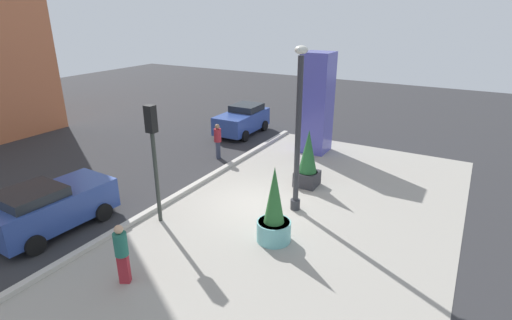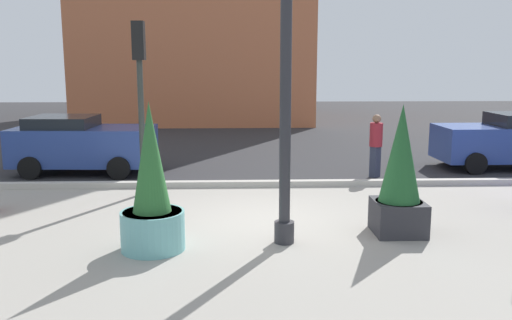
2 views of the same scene
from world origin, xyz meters
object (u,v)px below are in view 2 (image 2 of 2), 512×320
object	(u,v)px
potted_plant_by_pillar	(400,176)
pedestrian_crossing	(376,142)
potted_plant_mid_plaza	(152,195)
lamp_post	(286,82)
traffic_light_corner	(140,78)
car_intersection	(504,140)
car_passing_lane	(82,144)

from	to	relation	value
potted_plant_by_pillar	pedestrian_crossing	size ratio (longest dim) A/B	1.39
potted_plant_mid_plaza	pedestrian_crossing	world-z (taller)	potted_plant_mid_plaza
lamp_post	potted_plant_mid_plaza	size ratio (longest dim) A/B	2.30
traffic_light_corner	car_intersection	size ratio (longest dim) A/B	1.07
potted_plant_by_pillar	car_intersection	xyz separation A→B (m)	(5.14, 6.35, -0.28)
car_intersection	car_passing_lane	xyz separation A→B (m)	(-12.71, -0.23, 0.01)
traffic_light_corner	car_intersection	world-z (taller)	traffic_light_corner
lamp_post	pedestrian_crossing	size ratio (longest dim) A/B	3.34
potted_plant_by_pillar	car_passing_lane	distance (m)	9.74
lamp_post	car_passing_lane	bearing A→B (deg)	129.23
potted_plant_by_pillar	traffic_light_corner	size ratio (longest dim) A/B	0.59
potted_plant_by_pillar	pedestrian_crossing	bearing A→B (deg)	80.41
car_intersection	pedestrian_crossing	bearing A→B (deg)	-164.67
potted_plant_mid_plaza	pedestrian_crossing	bearing A→B (deg)	47.68
potted_plant_mid_plaza	traffic_light_corner	world-z (taller)	traffic_light_corner
potted_plant_mid_plaza	car_passing_lane	xyz separation A→B (m)	(-3.06, 6.85, -0.11)
pedestrian_crossing	lamp_post	bearing A→B (deg)	-118.66
potted_plant_mid_plaza	car_passing_lane	size ratio (longest dim) A/B	0.63
lamp_post	potted_plant_mid_plaza	xyz separation A→B (m)	(-2.31, -0.28, -1.92)
traffic_light_corner	pedestrian_crossing	size ratio (longest dim) A/B	2.34
lamp_post	potted_plant_by_pillar	size ratio (longest dim) A/B	2.41
car_intersection	car_passing_lane	world-z (taller)	car_intersection
potted_plant_by_pillar	pedestrian_crossing	world-z (taller)	potted_plant_by_pillar
traffic_light_corner	pedestrian_crossing	distance (m)	6.73
pedestrian_crossing	traffic_light_corner	bearing A→B (deg)	-163.74
lamp_post	car_intersection	distance (m)	10.21
potted_plant_mid_plaza	traffic_light_corner	size ratio (longest dim) A/B	0.62
traffic_light_corner	car_passing_lane	size ratio (longest dim) A/B	1.02
traffic_light_corner	car_intersection	xyz separation A→B (m)	(10.48, 2.98, -1.98)
traffic_light_corner	car_intersection	distance (m)	11.07
lamp_post	car_passing_lane	world-z (taller)	lamp_post
potted_plant_by_pillar	potted_plant_mid_plaza	bearing A→B (deg)	-170.73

